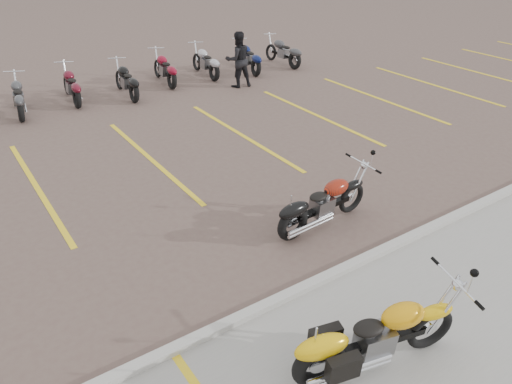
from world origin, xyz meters
TOP-DOWN VIEW (x-y plane):
  - ground at (0.00, 0.00)m, footprint 100.00×100.00m
  - curb at (0.00, -2.00)m, footprint 60.00×0.18m
  - parking_stripes at (0.00, 4.00)m, footprint 38.00×5.50m
  - yellow_cruiser at (-0.21, -3.68)m, footprint 2.40×0.70m
  - flame_cruiser at (1.49, -0.67)m, footprint 2.23×0.36m
  - person_b at (4.99, 7.77)m, footprint 1.03×0.86m
  - bg_bike_row at (-0.31, 9.26)m, footprint 17.31×2.05m

SIDE VIEW (x-z plane):
  - ground at x=0.00m, z-range 0.00..0.00m
  - parking_stripes at x=0.00m, z-range 0.00..0.01m
  - curb at x=0.00m, z-range 0.00..0.12m
  - flame_cruiser at x=1.49m, z-range 0.00..0.92m
  - yellow_cruiser at x=-0.21m, z-range 0.00..1.00m
  - bg_bike_row at x=-0.31m, z-range 0.00..1.10m
  - person_b at x=4.99m, z-range 0.00..1.89m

